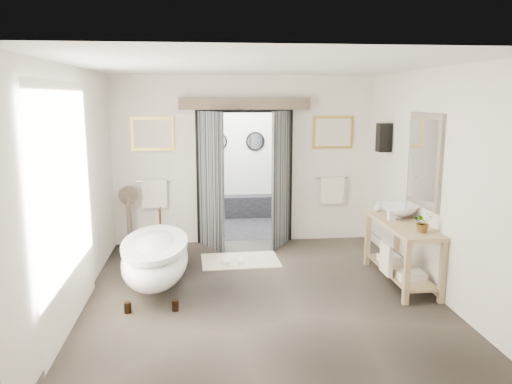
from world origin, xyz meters
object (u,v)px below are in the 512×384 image
vanity (400,247)px  basin (400,211)px  rug (240,260)px  clawfoot_tub (155,258)px

vanity → basin: 0.53m
vanity → rug: 2.46m
vanity → basin: (0.08, 0.29, 0.44)m
rug → vanity: bearing=-28.5°
clawfoot_tub → basin: basin is taller
clawfoot_tub → rug: bearing=42.3°
clawfoot_tub → rug: size_ratio=1.59×
clawfoot_tub → basin: (3.39, 0.23, 0.49)m
clawfoot_tub → basin: bearing=3.9°
vanity → rug: bearing=151.5°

